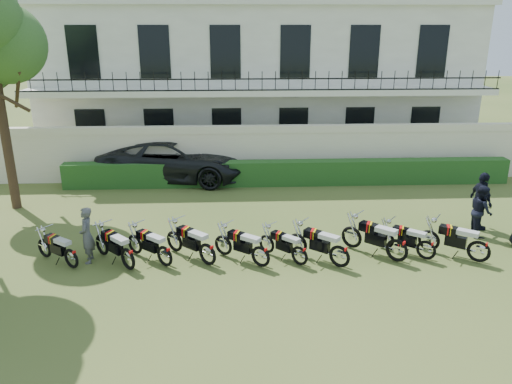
% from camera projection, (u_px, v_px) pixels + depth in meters
% --- Properties ---
extents(ground, '(100.00, 100.00, 0.00)m').
position_uv_depth(ground, '(280.00, 266.00, 13.53)').
color(ground, '#3D5120').
rests_on(ground, ground).
extents(perimeter_wall, '(30.00, 0.35, 2.30)m').
position_uv_depth(perimeter_wall, '(263.00, 152.00, 20.72)').
color(perimeter_wall, beige).
rests_on(perimeter_wall, ground).
extents(hedge, '(18.00, 0.60, 1.00)m').
position_uv_depth(hedge, '(288.00, 173.00, 20.23)').
color(hedge, '#1F4B1B').
rests_on(hedge, ground).
extents(building, '(20.40, 9.60, 7.40)m').
position_uv_depth(building, '(256.00, 76.00, 25.54)').
color(building, white).
rests_on(building, ground).
extents(motorcycle_0, '(1.44, 1.10, 0.95)m').
position_uv_depth(motorcycle_0, '(71.00, 254.00, 13.27)').
color(motorcycle_0, black).
rests_on(motorcycle_0, ground).
extents(motorcycle_1, '(1.40, 1.44, 1.04)m').
position_uv_depth(motorcycle_1, '(128.00, 254.00, 13.17)').
color(motorcycle_1, black).
rests_on(motorcycle_1, ground).
extents(motorcycle_2, '(1.44, 1.26, 1.00)m').
position_uv_depth(motorcycle_2, '(164.00, 251.00, 13.37)').
color(motorcycle_2, black).
rests_on(motorcycle_2, ground).
extents(motorcycle_3, '(1.50, 1.39, 1.06)m').
position_uv_depth(motorcycle_3, '(207.00, 249.00, 13.43)').
color(motorcycle_3, black).
rests_on(motorcycle_3, ground).
extents(motorcycle_4, '(1.54, 1.20, 1.02)m').
position_uv_depth(motorcycle_4, '(261.00, 252.00, 13.33)').
color(motorcycle_4, black).
rests_on(motorcycle_4, ground).
extents(motorcycle_5, '(1.28, 1.23, 0.93)m').
position_uv_depth(motorcycle_5, '(300.00, 251.00, 13.45)').
color(motorcycle_5, black).
rests_on(motorcycle_5, ground).
extents(motorcycle_6, '(1.56, 1.32, 1.07)m').
position_uv_depth(motorcycle_6, '(340.00, 251.00, 13.30)').
color(motorcycle_6, black).
rests_on(motorcycle_6, ground).
extents(motorcycle_7, '(1.59, 1.46, 1.12)m').
position_uv_depth(motorcycle_7, '(397.00, 245.00, 13.62)').
color(motorcycle_7, black).
rests_on(motorcycle_7, ground).
extents(motorcycle_8, '(1.41, 1.19, 0.96)m').
position_uv_depth(motorcycle_8, '(427.00, 245.00, 13.76)').
color(motorcycle_8, black).
rests_on(motorcycle_8, ground).
extents(motorcycle_9, '(1.65, 1.24, 1.07)m').
position_uv_depth(motorcycle_9, '(480.00, 246.00, 13.59)').
color(motorcycle_9, black).
rests_on(motorcycle_9, ground).
extents(suv, '(6.52, 3.75, 1.71)m').
position_uv_depth(suv, '(174.00, 160.00, 20.84)').
color(suv, black).
rests_on(suv, ground).
extents(inspector, '(0.45, 0.62, 1.58)m').
position_uv_depth(inspector, '(87.00, 235.00, 13.56)').
color(inspector, '#58585D').
rests_on(inspector, ground).
extents(officer_4, '(0.70, 0.86, 1.62)m').
position_uv_depth(officer_4, '(481.00, 211.00, 15.27)').
color(officer_4, black).
rests_on(officer_4, ground).
extents(officer_5, '(0.55, 1.13, 1.87)m').
position_uv_depth(officer_5, '(481.00, 201.00, 15.73)').
color(officer_5, black).
rests_on(officer_5, ground).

